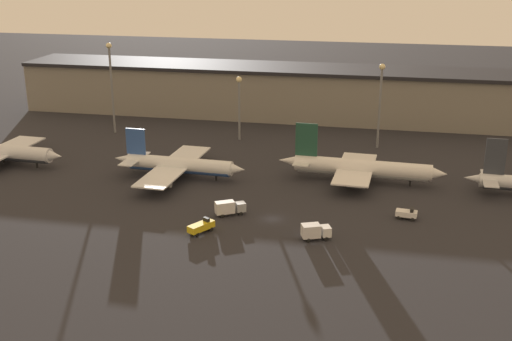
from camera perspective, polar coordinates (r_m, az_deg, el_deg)
The scene contains 12 objects.
ground at distance 143.09m, azimuth 1.45°, elevation -4.33°, with size 600.00×600.00×0.00m, color #26262B.
terminal_building at distance 228.50m, azimuth 5.72°, elevation 6.85°, with size 215.57×23.74×18.06m.
airplane_0 at distance 191.35m, azimuth -21.66°, elevation 1.52°, with size 37.25×33.44×13.10m.
airplane_1 at distance 169.14m, azimuth -6.99°, elevation 0.49°, with size 36.43×35.76×12.48m.
airplane_2 at distance 166.73m, azimuth 9.25°, elevation 0.21°, with size 43.26×26.76×14.64m.
service_vehicle_0 at distance 133.04m, azimuth 5.26°, elevation -5.38°, with size 6.50×4.67×3.39m.
service_vehicle_3 at distance 136.27m, azimuth -4.88°, elevation -4.98°, with size 5.03×6.36×2.96m.
service_vehicle_4 at distance 144.36m, azimuth -2.40°, elevation -3.30°, with size 6.98×5.29×3.40m.
service_vehicle_5 at distance 146.49m, azimuth 13.25°, elevation -3.75°, with size 4.89×2.91×2.71m.
lamp_post_0 at distance 212.33m, azimuth -12.75°, elevation 8.07°, with size 1.80×1.80×29.25m.
lamp_post_1 at distance 199.84m, azimuth -1.51°, elevation 6.39°, with size 1.80×1.80×20.12m.
lamp_post_2 at distance 194.07m, azimuth 11.00°, elevation 6.59°, with size 1.80×1.80×25.52m.
Camera 1 is at (23.35, -129.42, 56.38)m, focal length 45.00 mm.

